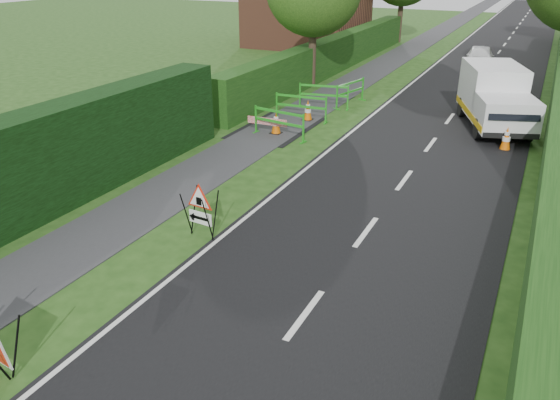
% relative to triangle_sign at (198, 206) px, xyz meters
% --- Properties ---
extents(ground, '(120.00, 120.00, 0.00)m').
position_rel_triangle_sign_xyz_m(ground, '(0.80, -2.65, -0.77)').
color(ground, '#1E4112').
rests_on(ground, ground).
extents(road_surface, '(6.00, 90.00, 0.02)m').
position_rel_triangle_sign_xyz_m(road_surface, '(3.30, 32.35, -0.76)').
color(road_surface, black).
rests_on(road_surface, ground).
extents(footpath, '(2.00, 90.00, 0.02)m').
position_rel_triangle_sign_xyz_m(footpath, '(-2.20, 32.35, -0.76)').
color(footpath, '#2D2D30').
rests_on(footpath, ground).
extents(hedge_west_far, '(1.00, 24.00, 1.80)m').
position_rel_triangle_sign_xyz_m(hedge_west_far, '(-4.20, 19.35, -0.77)').
color(hedge_west_far, '#14380F').
rests_on(hedge_west_far, ground).
extents(house_west, '(7.50, 7.40, 7.88)m').
position_rel_triangle_sign_xyz_m(house_west, '(-9.20, 27.35, 2.13)').
color(house_west, brown).
rests_on(house_west, ground).
extents(triangle_sign, '(0.81, 0.81, 1.10)m').
position_rel_triangle_sign_xyz_m(triangle_sign, '(0.00, 0.00, 0.00)').
color(triangle_sign, black).
rests_on(triangle_sign, ground).
extents(works_van, '(3.29, 5.05, 2.16)m').
position_rel_triangle_sign_xyz_m(works_van, '(4.84, 11.99, 0.38)').
color(works_van, silver).
rests_on(works_van, ground).
extents(traffic_cone_0, '(0.38, 0.38, 0.79)m').
position_rel_triangle_sign_xyz_m(traffic_cone_0, '(5.58, 9.41, -0.37)').
color(traffic_cone_0, black).
rests_on(traffic_cone_0, ground).
extents(traffic_cone_1, '(0.38, 0.38, 0.79)m').
position_rel_triangle_sign_xyz_m(traffic_cone_1, '(6.30, 11.63, -0.37)').
color(traffic_cone_1, black).
rests_on(traffic_cone_1, ground).
extents(traffic_cone_2, '(0.38, 0.38, 0.79)m').
position_rel_triangle_sign_xyz_m(traffic_cone_2, '(5.78, 13.10, -0.37)').
color(traffic_cone_2, black).
rests_on(traffic_cone_2, ground).
extents(traffic_cone_3, '(0.38, 0.38, 0.79)m').
position_rel_triangle_sign_xyz_m(traffic_cone_3, '(-1.92, 7.71, -0.37)').
color(traffic_cone_3, black).
rests_on(traffic_cone_3, ground).
extents(traffic_cone_4, '(0.38, 0.38, 0.79)m').
position_rel_triangle_sign_xyz_m(traffic_cone_4, '(-1.59, 9.79, -0.37)').
color(traffic_cone_4, black).
rests_on(traffic_cone_4, ground).
extents(ped_barrier_0, '(2.09, 0.67, 1.00)m').
position_rel_triangle_sign_xyz_m(ped_barrier_0, '(-1.63, 7.35, -0.13)').
color(ped_barrier_0, '#1E911A').
rests_on(ped_barrier_0, ground).
extents(ped_barrier_1, '(2.08, 0.48, 1.00)m').
position_rel_triangle_sign_xyz_m(ped_barrier_1, '(-1.82, 9.65, -0.13)').
color(ped_barrier_1, '#1E911A').
rests_on(ped_barrier_1, ground).
extents(ped_barrier_2, '(2.09, 0.74, 1.00)m').
position_rel_triangle_sign_xyz_m(ped_barrier_2, '(-1.72, 11.73, -0.13)').
color(ped_barrier_2, '#1E911A').
rests_on(ped_barrier_2, ground).
extents(ped_barrier_3, '(0.82, 2.09, 1.00)m').
position_rel_triangle_sign_xyz_m(ped_barrier_3, '(-0.94, 12.77, -0.13)').
color(ped_barrier_3, '#1E911A').
rests_on(ped_barrier_3, ground).
extents(redwhite_plank, '(1.50, 0.12, 0.25)m').
position_rel_triangle_sign_xyz_m(redwhite_plank, '(-2.21, 7.59, -0.77)').
color(redwhite_plank, red).
rests_on(redwhite_plank, ground).
extents(hatchback_car, '(1.85, 3.73, 1.22)m').
position_rel_triangle_sign_xyz_m(hatchback_car, '(2.85, 23.44, -0.15)').
color(hatchback_car, white).
rests_on(hatchback_car, ground).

